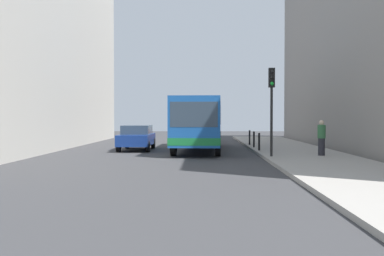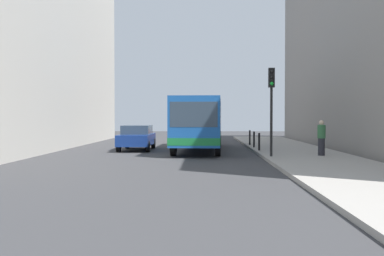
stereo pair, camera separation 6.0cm
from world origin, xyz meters
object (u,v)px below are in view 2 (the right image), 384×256
at_px(bus, 199,121).
at_px(car_behind_bus, 197,132).
at_px(traffic_light, 271,95).
at_px(bollard_far, 250,137).
at_px(pedestrian_near_signal, 321,138).
at_px(bollard_near, 259,142).
at_px(bollard_mid, 254,139).
at_px(car_beside_bus, 137,137).

bearing_deg(bus, car_behind_bus, -85.88).
distance_m(car_behind_bus, traffic_light, 16.17).
xyz_separation_m(bollard_far, pedestrian_near_signal, (2.55, -8.43, 0.36)).
distance_m(traffic_light, pedestrian_near_signal, 3.21).
bearing_deg(bollard_near, traffic_light, -88.50).
distance_m(bollard_near, bollard_mid, 2.56).
bearing_deg(traffic_light, bollard_far, 90.64).
height_order(bus, car_behind_bus, bus).
xyz_separation_m(bollard_near, pedestrian_near_signal, (2.55, -3.31, 0.36)).
xyz_separation_m(bus, bollard_far, (3.29, 3.10, -1.10)).
bearing_deg(pedestrian_near_signal, bus, -129.28).
height_order(bollard_near, pedestrian_near_signal, pedestrian_near_signal).
xyz_separation_m(car_beside_bus, bollard_mid, (7.02, 0.50, -0.16)).
relative_size(car_behind_bus, traffic_light, 1.09).
relative_size(bollard_far, pedestrian_near_signal, 0.57).
relative_size(bus, traffic_light, 2.71).
relative_size(bus, bollard_mid, 11.70).
bearing_deg(traffic_light, bollard_mid, 90.90).
height_order(bus, car_beside_bus, bus).
bearing_deg(pedestrian_near_signal, car_behind_bus, -154.63).
bearing_deg(bollard_mid, traffic_light, -89.10).
distance_m(car_beside_bus, pedestrian_near_signal, 10.97).
relative_size(car_behind_bus, bollard_mid, 4.72).
height_order(bollard_near, bollard_mid, same).
bearing_deg(bus, traffic_light, 122.38).
height_order(bus, bollard_near, bus).
xyz_separation_m(bus, bollard_mid, (3.29, 0.53, -1.10)).
bearing_deg(bollard_near, bollard_mid, 90.00).
height_order(traffic_light, pedestrian_near_signal, traffic_light).
bearing_deg(car_beside_bus, pedestrian_near_signal, 150.53).
xyz_separation_m(bus, traffic_light, (3.39, -5.85, 1.28)).
xyz_separation_m(car_beside_bus, bollard_near, (7.02, -2.06, -0.16)).
bearing_deg(car_beside_bus, car_behind_bus, -109.52).
height_order(car_beside_bus, bollard_far, car_beside_bus).
bearing_deg(bollard_mid, bollard_near, -90.00).
bearing_deg(car_behind_bus, car_beside_bus, 67.74).
relative_size(bollard_mid, bollard_far, 1.00).
height_order(car_beside_bus, pedestrian_near_signal, pedestrian_near_signal).
distance_m(traffic_light, bollard_far, 9.26).
relative_size(bollard_near, pedestrian_near_signal, 0.57).
bearing_deg(car_behind_bus, pedestrian_near_signal, 109.33).
relative_size(bus, car_behind_bus, 2.48).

